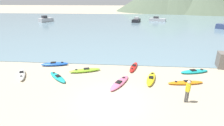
{
  "coord_description": "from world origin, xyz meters",
  "views": [
    {
      "loc": [
        1.13,
        -10.77,
        6.79
      ],
      "look_at": [
        -0.42,
        6.34,
        0.5
      ],
      "focal_mm": 28.0,
      "sensor_mm": 36.0,
      "label": 1
    }
  ],
  "objects": [
    {
      "name": "bay_water",
      "position": [
        0.0,
        42.01,
        0.03
      ],
      "size": [
        160.0,
        70.0,
        0.06
      ],
      "primitive_type": "cube",
      "color": "slate",
      "rests_on": "ground_plane"
    },
    {
      "name": "kayak_on_sand_5",
      "position": [
        0.56,
        2.58,
        0.12
      ],
      "size": [
        1.93,
        3.22,
        0.29
      ],
      "color": "#E5668C",
      "rests_on": "ground_plane"
    },
    {
      "name": "ground_plane",
      "position": [
        0.0,
        0.0,
        0.0
      ],
      "size": [
        400.0,
        400.0,
        0.0
      ],
      "primitive_type": "plane",
      "color": "tan"
    },
    {
      "name": "kayak_on_sand_4",
      "position": [
        3.32,
        3.57,
        0.16
      ],
      "size": [
        1.37,
        3.09,
        0.37
      ],
      "color": "yellow",
      "rests_on": "ground_plane"
    },
    {
      "name": "moored_boat_1",
      "position": [
        -24.74,
        43.37,
        0.75
      ],
      "size": [
        3.8,
        4.85,
        1.96
      ],
      "color": "#B2B2B7",
      "rests_on": "bay_water"
    },
    {
      "name": "kayak_on_sand_3",
      "position": [
        1.85,
        6.33,
        0.13
      ],
      "size": [
        1.19,
        2.98,
        0.31
      ],
      "color": "red",
      "rests_on": "ground_plane"
    },
    {
      "name": "kayak_on_sand_8",
      "position": [
        -5.12,
        3.16,
        0.15
      ],
      "size": [
        2.51,
        2.51,
        0.34
      ],
      "color": "teal",
      "rests_on": "ground_plane"
    },
    {
      "name": "person_near_foreground",
      "position": [
        5.34,
        0.21,
        0.96
      ],
      "size": [
        0.34,
        0.28,
        1.67
      ],
      "color": "#4C4C4C",
      "rests_on": "ground_plane"
    },
    {
      "name": "moored_boat_2",
      "position": [
        10.56,
        48.43,
        0.58
      ],
      "size": [
        5.43,
        3.23,
        1.49
      ],
      "color": "#B2B2B7",
      "rests_on": "bay_water"
    },
    {
      "name": "kayak_on_sand_1",
      "position": [
        -2.99,
        4.91,
        0.16
      ],
      "size": [
        3.09,
        1.67,
        0.37
      ],
      "color": "#8CCC2D",
      "rests_on": "ground_plane"
    },
    {
      "name": "kayak_on_sand_6",
      "position": [
        -8.66,
        3.37,
        0.17
      ],
      "size": [
        1.94,
        2.78,
        0.39
      ],
      "color": "white",
      "rests_on": "ground_plane"
    },
    {
      "name": "kayak_on_sand_0",
      "position": [
        7.75,
        5.67,
        0.14
      ],
      "size": [
        3.02,
        1.58,
        0.32
      ],
      "color": "teal",
      "rests_on": "ground_plane"
    },
    {
      "name": "kayak_on_sand_2",
      "position": [
        -6.68,
        6.35,
        0.17
      ],
      "size": [
        2.98,
        1.34,
        0.39
      ],
      "color": "blue",
      "rests_on": "ground_plane"
    },
    {
      "name": "far_hill_midright",
      "position": [
        40.69,
        91.34,
        5.91
      ],
      "size": [
        45.56,
        45.56,
        11.82
      ],
      "primitive_type": "cone",
      "color": "#4C5B47",
      "rests_on": "ground_plane"
    },
    {
      "name": "kayak_on_sand_7",
      "position": [
        6.16,
        3.09,
        0.13
      ],
      "size": [
        3.13,
        1.09,
        0.3
      ],
      "color": "orange",
      "rests_on": "ground_plane"
    },
    {
      "name": "moored_boat_3",
      "position": [
        3.66,
        45.46,
        0.6
      ],
      "size": [
        2.97,
        4.77,
        1.53
      ],
      "color": "black",
      "rests_on": "bay_water"
    }
  ]
}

